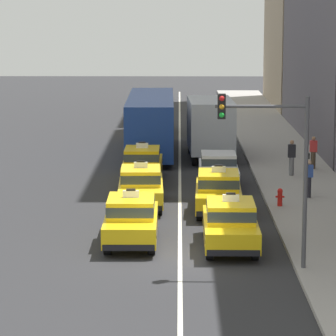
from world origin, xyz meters
name	(u,v)px	position (x,y,z in m)	size (l,w,h in m)	color
ground_plane	(180,258)	(0.00, 0.00, 0.00)	(160.00, 160.00, 0.00)	#2B2B2D
lane_stripe_left_right	(180,159)	(0.00, 20.00, 0.00)	(0.14, 80.00, 0.01)	silver
sidewalk_curb	(295,175)	(5.60, 15.00, 0.07)	(4.00, 90.00, 0.15)	#9E9993
taxi_left_nearest	(131,219)	(-1.70, 1.94, 0.88)	(1.86, 4.58, 1.96)	black
taxi_left_second	(141,186)	(-1.61, 7.91, 0.88)	(1.95, 4.61, 1.96)	black
taxi_left_third	(142,164)	(-1.76, 13.28, 0.88)	(1.84, 4.57, 1.96)	black
bus_left_fourth	(151,122)	(-1.62, 21.97, 1.82)	(2.64, 11.23, 3.22)	black
taxi_left_fifth	(153,119)	(-1.73, 31.01, 0.88)	(2.01, 4.63, 1.96)	black
taxi_right_nearest	(230,223)	(1.72, 1.32, 0.88)	(1.85, 4.57, 1.96)	black
taxi_right_second	(218,191)	(1.54, 6.95, 0.88)	(1.94, 4.61, 1.96)	black
sedan_right_third	(218,168)	(1.77, 12.34, 0.85)	(1.80, 4.31, 1.58)	black
box_truck_right_fourth	(209,125)	(1.61, 20.58, 1.78)	(2.49, 7.04, 3.27)	black
pedestrian_near_crosswalk	(309,178)	(5.47, 9.26, 0.96)	(0.36, 0.24, 1.61)	#23232D
pedestrian_mid_block	(313,153)	(6.66, 16.35, 0.97)	(0.47, 0.24, 1.63)	#473828
pedestrian_trailing	(292,157)	(5.37, 14.48, 1.02)	(0.36, 0.24, 1.71)	slate
fire_hydrant	(280,196)	(4.08, 7.51, 0.55)	(0.36, 0.22, 0.73)	red
traffic_light_pole	(275,151)	(2.89, -1.58, 3.82)	(2.87, 0.33, 5.58)	#47474C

